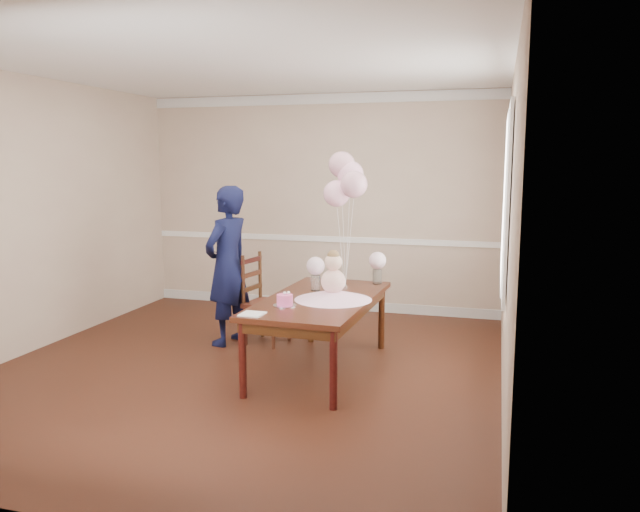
# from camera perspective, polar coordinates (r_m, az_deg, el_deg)

# --- Properties ---
(floor) EXTENTS (4.50, 5.00, 0.00)m
(floor) POSITION_cam_1_polar(r_m,az_deg,el_deg) (5.81, -6.90, -10.24)
(floor) COLOR black
(floor) RESTS_ON ground
(ceiling) EXTENTS (4.50, 5.00, 0.02)m
(ceiling) POSITION_cam_1_polar(r_m,az_deg,el_deg) (5.56, -7.43, 17.14)
(ceiling) COLOR white
(ceiling) RESTS_ON wall_back
(wall_back) EXTENTS (4.50, 0.02, 2.70)m
(wall_back) POSITION_cam_1_polar(r_m,az_deg,el_deg) (7.87, 0.02, 4.85)
(wall_back) COLOR tan
(wall_back) RESTS_ON floor
(wall_front) EXTENTS (4.50, 0.02, 2.70)m
(wall_front) POSITION_cam_1_polar(r_m,az_deg,el_deg) (3.39, -23.99, -1.02)
(wall_front) COLOR tan
(wall_front) RESTS_ON floor
(wall_left) EXTENTS (0.02, 5.00, 2.70)m
(wall_left) POSITION_cam_1_polar(r_m,az_deg,el_deg) (6.73, -25.10, 3.38)
(wall_left) COLOR tan
(wall_left) RESTS_ON floor
(wall_right) EXTENTS (0.02, 5.00, 2.70)m
(wall_right) POSITION_cam_1_polar(r_m,az_deg,el_deg) (5.08, 16.91, 2.36)
(wall_right) COLOR tan
(wall_right) RESTS_ON floor
(chair_rail_trim) EXTENTS (4.50, 0.02, 0.07)m
(chair_rail_trim) POSITION_cam_1_polar(r_m,az_deg,el_deg) (7.91, -0.00, 1.59)
(chair_rail_trim) COLOR white
(chair_rail_trim) RESTS_ON wall_back
(crown_molding) EXTENTS (4.50, 0.02, 0.12)m
(crown_molding) POSITION_cam_1_polar(r_m,az_deg,el_deg) (7.88, -0.00, 14.17)
(crown_molding) COLOR silver
(crown_molding) RESTS_ON wall_back
(baseboard_trim) EXTENTS (4.50, 0.02, 0.12)m
(baseboard_trim) POSITION_cam_1_polar(r_m,az_deg,el_deg) (8.05, -0.00, -4.36)
(baseboard_trim) COLOR silver
(baseboard_trim) RESTS_ON floor
(window_frame) EXTENTS (0.02, 1.66, 1.56)m
(window_frame) POSITION_cam_1_polar(r_m,az_deg,el_deg) (5.56, 16.71, 4.95)
(window_frame) COLOR white
(window_frame) RESTS_ON wall_right
(window_blinds) EXTENTS (0.01, 1.50, 1.40)m
(window_blinds) POSITION_cam_1_polar(r_m,az_deg,el_deg) (5.56, 16.52, 4.96)
(window_blinds) COLOR silver
(window_blinds) RESTS_ON wall_right
(dining_table_top) EXTENTS (0.97, 1.83, 0.04)m
(dining_table_top) POSITION_cam_1_polar(r_m,az_deg,el_deg) (5.57, 0.02, -4.03)
(dining_table_top) COLOR black
(dining_table_top) RESTS_ON table_leg_fl
(table_apron) EXTENTS (0.88, 1.74, 0.09)m
(table_apron) POSITION_cam_1_polar(r_m,az_deg,el_deg) (5.58, 0.02, -4.70)
(table_apron) COLOR black
(table_apron) RESTS_ON table_leg_fl
(table_leg_fl) EXTENTS (0.07, 0.07, 0.63)m
(table_leg_fl) POSITION_cam_1_polar(r_m,az_deg,el_deg) (5.05, -7.10, -9.40)
(table_leg_fl) COLOR black
(table_leg_fl) RESTS_ON floor
(table_leg_fr) EXTENTS (0.07, 0.07, 0.63)m
(table_leg_fr) POSITION_cam_1_polar(r_m,az_deg,el_deg) (4.79, 1.23, -10.35)
(table_leg_fr) COLOR black
(table_leg_fr) RESTS_ON floor
(table_leg_bl) EXTENTS (0.07, 0.07, 0.63)m
(table_leg_bl) POSITION_cam_1_polar(r_m,az_deg,el_deg) (6.52, -0.86, -5.17)
(table_leg_bl) COLOR black
(table_leg_bl) RESTS_ON floor
(table_leg_br) EXTENTS (0.07, 0.07, 0.63)m
(table_leg_br) POSITION_cam_1_polar(r_m,az_deg,el_deg) (6.32, 5.65, -5.66)
(table_leg_br) COLOR black
(table_leg_br) RESTS_ON floor
(baby_skirt) EXTENTS (0.71, 0.71, 0.09)m
(baby_skirt) POSITION_cam_1_polar(r_m,az_deg,el_deg) (5.47, 1.22, -3.54)
(baby_skirt) COLOR #FFBBE0
(baby_skirt) RESTS_ON dining_table_top
(baby_torso) EXTENTS (0.22, 0.22, 0.22)m
(baby_torso) POSITION_cam_1_polar(r_m,az_deg,el_deg) (5.45, 1.22, -2.34)
(baby_torso) COLOR #FFA1BE
(baby_torso) RESTS_ON baby_skirt
(baby_head) EXTENTS (0.15, 0.15, 0.15)m
(baby_head) POSITION_cam_1_polar(r_m,az_deg,el_deg) (5.42, 1.22, -0.56)
(baby_head) COLOR beige
(baby_head) RESTS_ON baby_torso
(baby_hair) EXTENTS (0.11, 0.11, 0.11)m
(baby_hair) POSITION_cam_1_polar(r_m,az_deg,el_deg) (5.41, 1.23, 0.00)
(baby_hair) COLOR brown
(baby_hair) RESTS_ON baby_head
(cake_platter) EXTENTS (0.21, 0.21, 0.01)m
(cake_platter) POSITION_cam_1_polar(r_m,az_deg,el_deg) (5.25, -3.24, -4.53)
(cake_platter) COLOR #B5B5BA
(cake_platter) RESTS_ON dining_table_top
(birthday_cake) EXTENTS (0.14, 0.14, 0.09)m
(birthday_cake) POSITION_cam_1_polar(r_m,az_deg,el_deg) (5.24, -3.24, -4.02)
(birthday_cake) COLOR #F74E9E
(birthday_cake) RESTS_ON cake_platter
(cake_flower_a) EXTENTS (0.03, 0.03, 0.03)m
(cake_flower_a) POSITION_cam_1_polar(r_m,az_deg,el_deg) (5.23, -3.25, -3.39)
(cake_flower_a) COLOR white
(cake_flower_a) RESTS_ON birthday_cake
(cake_flower_b) EXTENTS (0.03, 0.03, 0.03)m
(cake_flower_b) POSITION_cam_1_polar(r_m,az_deg,el_deg) (5.23, -2.90, -3.37)
(cake_flower_b) COLOR white
(cake_flower_b) RESTS_ON birthday_cake
(rose_vase_near) EXTENTS (0.09, 0.09, 0.14)m
(rose_vase_near) POSITION_cam_1_polar(r_m,az_deg,el_deg) (5.84, -0.41, -2.48)
(rose_vase_near) COLOR white
(rose_vase_near) RESTS_ON dining_table_top
(roses_near) EXTENTS (0.17, 0.17, 0.17)m
(roses_near) POSITION_cam_1_polar(r_m,az_deg,el_deg) (5.81, -0.41, -0.92)
(roses_near) COLOR beige
(roses_near) RESTS_ON rose_vase_near
(rose_vase_far) EXTENTS (0.09, 0.09, 0.14)m
(rose_vase_far) POSITION_cam_1_polar(r_m,az_deg,el_deg) (6.18, 5.25, -1.90)
(rose_vase_far) COLOR silver
(rose_vase_far) RESTS_ON dining_table_top
(roses_far) EXTENTS (0.17, 0.17, 0.17)m
(roses_far) POSITION_cam_1_polar(r_m,az_deg,el_deg) (6.15, 5.28, -0.42)
(roses_far) COLOR silver
(roses_far) RESTS_ON rose_vase_far
(napkin) EXTENTS (0.19, 0.19, 0.01)m
(napkin) POSITION_cam_1_polar(r_m,az_deg,el_deg) (4.98, -6.21, -5.29)
(napkin) COLOR white
(napkin) RESTS_ON dining_table_top
(balloon_weight) EXTENTS (0.04, 0.04, 0.02)m
(balloon_weight) POSITION_cam_1_polar(r_m,az_deg,el_deg) (6.00, 2.32, -2.81)
(balloon_weight) COLOR white
(balloon_weight) RESTS_ON dining_table_top
(balloon_a) EXTENTS (0.25, 0.25, 0.25)m
(balloon_a) POSITION_cam_1_polar(r_m,az_deg,el_deg) (5.91, 1.53, 5.73)
(balloon_a) COLOR #FFB4CF
(balloon_a) RESTS_ON balloon_ribbon_a
(balloon_b) EXTENTS (0.25, 0.25, 0.25)m
(balloon_b) POSITION_cam_1_polar(r_m,az_deg,el_deg) (5.81, 3.11, 6.56)
(balloon_b) COLOR #DA9AAF
(balloon_b) RESTS_ON balloon_ribbon_b
(balloon_c) EXTENTS (0.25, 0.25, 0.25)m
(balloon_c) POSITION_cam_1_polar(r_m,az_deg,el_deg) (5.96, 2.79, 7.48)
(balloon_c) COLOR #F3ACCC
(balloon_c) RESTS_ON balloon_ribbon_c
(balloon_d) EXTENTS (0.25, 0.25, 0.25)m
(balloon_d) POSITION_cam_1_polar(r_m,az_deg,el_deg) (6.00, 2.01, 8.35)
(balloon_d) COLOR #D899AB
(balloon_d) RESTS_ON balloon_ribbon_d
(balloon_ribbon_a) EXTENTS (0.08, 0.01, 0.75)m
(balloon_ribbon_a) POSITION_cam_1_polar(r_m,az_deg,el_deg) (5.95, 1.92, 0.79)
(balloon_ribbon_a) COLOR white
(balloon_ribbon_a) RESTS_ON balloon_weight
(balloon_ribbon_b) EXTENTS (0.09, 0.05, 0.84)m
(balloon_ribbon_b) POSITION_cam_1_polar(r_m,az_deg,el_deg) (5.89, 2.70, 1.15)
(balloon_ribbon_b) COLOR white
(balloon_ribbon_b) RESTS_ON balloon_weight
(balloon_ribbon_c) EXTENTS (0.02, 0.08, 0.93)m
(balloon_ribbon_c) POSITION_cam_1_polar(r_m,az_deg,el_deg) (5.96, 2.55, 1.68)
(balloon_ribbon_c) COLOR silver
(balloon_ribbon_c) RESTS_ON balloon_weight
(balloon_ribbon_d) EXTENTS (0.07, 0.10, 1.02)m
(balloon_ribbon_d) POSITION_cam_1_polar(r_m,az_deg,el_deg) (5.98, 2.16, 2.13)
(balloon_ribbon_d) COLOR white
(balloon_ribbon_d) RESTS_ON balloon_weight
(dining_chair_seat) EXTENTS (0.47, 0.47, 0.05)m
(dining_chair_seat) POSITION_cam_1_polar(r_m,az_deg,el_deg) (6.49, -4.85, -4.41)
(dining_chair_seat) COLOR #3E1811
(dining_chair_seat) RESTS_ON chair_leg_fl
(chair_leg_fl) EXTENTS (0.04, 0.04, 0.39)m
(chair_leg_fl) POSITION_cam_1_polar(r_m,az_deg,el_deg) (6.49, -6.83, -6.39)
(chair_leg_fl) COLOR #37150F
(chair_leg_fl) RESTS_ON floor
(chair_leg_fr) EXTENTS (0.04, 0.04, 0.39)m
(chair_leg_fr) POSITION_cam_1_polar(r_m,az_deg,el_deg) (6.32, -4.30, -6.76)
(chair_leg_fr) COLOR #3E1C11
(chair_leg_fr) RESTS_ON floor
(chair_leg_bl) EXTENTS (0.04, 0.04, 0.39)m
(chair_leg_bl) POSITION_cam_1_polar(r_m,az_deg,el_deg) (6.76, -5.31, -5.75)
(chair_leg_bl) COLOR #321B0D
(chair_leg_bl) RESTS_ON floor
(chair_leg_br) EXTENTS (0.04, 0.04, 0.39)m
(chair_leg_br) POSITION_cam_1_polar(r_m,az_deg,el_deg) (6.60, -2.85, -6.08)
(chair_leg_br) COLOR #3A1B0F
(chair_leg_br) RESTS_ON floor
(chair_back_post_l) EXTENTS (0.04, 0.04, 0.51)m
(chair_back_post_l) POSITION_cam_1_polar(r_m,az_deg,el_deg) (6.39, -7.04, -2.21)
(chair_back_post_l) COLOR black
(chair_back_post_l) RESTS_ON dining_chair_seat
(chair_back_post_r) EXTENTS (0.04, 0.04, 0.51)m
(chair_back_post_r) POSITION_cam_1_polar(r_m,az_deg,el_deg) (6.66, -5.50, -1.74)
(chair_back_post_r) COLOR #381E0F
(chair_back_post_r) RESTS_ON dining_chair_seat
(chair_slat_low) EXTENTS (0.09, 0.36, 0.05)m
(chair_slat_low) POSITION_cam_1_polar(r_m,az_deg,el_deg) (6.55, -6.24, -2.91)
(chair_slat_low) COLOR #341C0E
(chair_slat_low) RESTS_ON dining_chair_seat
(chair_slat_mid) EXTENTS (0.09, 0.36, 0.05)m
(chair_slat_mid) POSITION_cam_1_polar(r_m,az_deg,el_deg) (6.52, -6.26, -1.66)
(chair_slat_mid) COLOR #3B1B10
(chair_slat_mid) RESTS_ON dining_chair_seat
(chair_slat_top) EXTENTS (0.09, 0.36, 0.05)m
(chair_slat_top) POSITION_cam_1_polar(r_m,az_deg,el_deg) (6.50, -6.28, -0.39)
(chair_slat_top) COLOR black
(chair_slat_top) RESTS_ON dining_chair_seat
(woman) EXTENTS (0.54, 0.68, 1.63)m
(woman) POSITION_cam_1_polar(r_m,az_deg,el_deg) (6.44, -8.45, -0.88)
(woman) COLOR black
(woman) RESTS_ON floor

